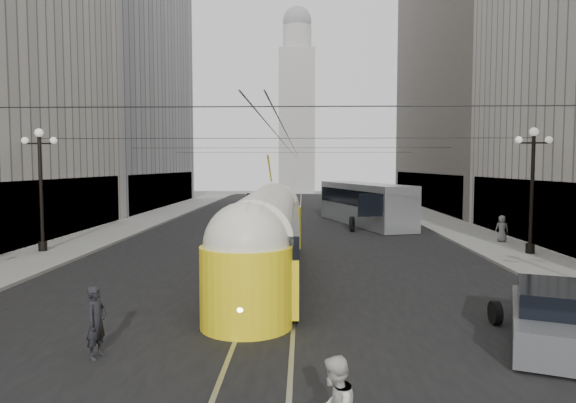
# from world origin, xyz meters

# --- Properties ---
(road) EXTENTS (20.00, 85.00, 0.02)m
(road) POSITION_xyz_m (0.00, 32.50, 0.00)
(road) COLOR black
(road) RESTS_ON ground
(sidewalk_left) EXTENTS (4.00, 72.00, 0.15)m
(sidewalk_left) POSITION_xyz_m (-12.00, 36.00, 0.07)
(sidewalk_left) COLOR gray
(sidewalk_left) RESTS_ON ground
(sidewalk_right) EXTENTS (4.00, 72.00, 0.15)m
(sidewalk_right) POSITION_xyz_m (12.00, 36.00, 0.07)
(sidewalk_right) COLOR gray
(sidewalk_right) RESTS_ON ground
(rail_left) EXTENTS (0.12, 85.00, 0.04)m
(rail_left) POSITION_xyz_m (-0.75, 32.50, 0.00)
(rail_left) COLOR gray
(rail_left) RESTS_ON ground
(rail_right) EXTENTS (0.12, 85.00, 0.04)m
(rail_right) POSITION_xyz_m (0.75, 32.50, 0.00)
(rail_right) COLOR gray
(rail_right) RESTS_ON ground
(building_left_far) EXTENTS (12.60, 28.60, 28.60)m
(building_left_far) POSITION_xyz_m (-19.99, 48.00, 14.31)
(building_left_far) COLOR #999999
(building_left_far) RESTS_ON ground
(building_right_far) EXTENTS (12.60, 32.60, 32.60)m
(building_right_far) POSITION_xyz_m (20.00, 48.00, 16.31)
(building_right_far) COLOR #514C47
(building_right_far) RESTS_ON ground
(distant_tower) EXTENTS (6.00, 6.00, 31.36)m
(distant_tower) POSITION_xyz_m (0.00, 80.00, 14.97)
(distant_tower) COLOR #B2AFA8
(distant_tower) RESTS_ON ground
(lamppost_left_mid) EXTENTS (1.86, 0.44, 6.37)m
(lamppost_left_mid) POSITION_xyz_m (-12.60, 18.00, 3.74)
(lamppost_left_mid) COLOR black
(lamppost_left_mid) RESTS_ON sidewalk_left
(lamppost_right_mid) EXTENTS (1.86, 0.44, 6.37)m
(lamppost_right_mid) POSITION_xyz_m (12.60, 18.00, 3.74)
(lamppost_right_mid) COLOR black
(lamppost_right_mid) RESTS_ON sidewalk_right
(catenary) EXTENTS (25.00, 72.00, 0.23)m
(catenary) POSITION_xyz_m (0.12, 31.49, 5.88)
(catenary) COLOR black
(catenary) RESTS_ON ground
(streetcar) EXTENTS (2.84, 16.64, 3.65)m
(streetcar) POSITION_xyz_m (-0.50, 13.12, 1.78)
(streetcar) COLOR yellow
(streetcar) RESTS_ON ground
(city_bus) EXTENTS (6.25, 13.19, 3.24)m
(city_bus) POSITION_xyz_m (5.78, 31.75, 1.77)
(city_bus) COLOR #A3A7A9
(city_bus) RESTS_ON ground
(sedan_grey) EXTENTS (3.65, 5.26, 1.54)m
(sedan_grey) POSITION_xyz_m (7.50, 4.89, 0.70)
(sedan_grey) COLOR slate
(sedan_grey) RESTS_ON ground
(sedan_white_far) EXTENTS (2.96, 4.33, 1.27)m
(sedan_white_far) POSITION_xyz_m (5.16, 40.45, 0.57)
(sedan_white_far) COLOR silver
(sedan_white_far) RESTS_ON ground
(sedan_dark_far) EXTENTS (2.50, 5.16, 1.58)m
(sedan_dark_far) POSITION_xyz_m (-4.13, 49.38, 0.72)
(sedan_dark_far) COLOR black
(sedan_dark_far) RESTS_ON ground
(pedestrian_crossing_a) EXTENTS (0.53, 0.70, 1.75)m
(pedestrian_crossing_a) POSITION_xyz_m (-3.91, 3.66, 0.88)
(pedestrian_crossing_a) COLOR black
(pedestrian_crossing_a) RESTS_ON ground
(pedestrian_sidewalk_right) EXTENTS (0.78, 0.50, 1.55)m
(pedestrian_sidewalk_right) POSITION_xyz_m (12.69, 22.00, 0.93)
(pedestrian_sidewalk_right) COLOR slate
(pedestrian_sidewalk_right) RESTS_ON sidewalk_right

